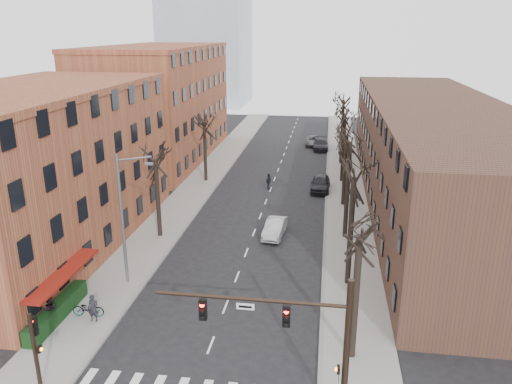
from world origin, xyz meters
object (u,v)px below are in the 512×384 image
at_px(parked_car_near, 320,183).
at_px(pedestrian_a, 93,308).
at_px(parked_car_mid, 321,144).
at_px(bicycle, 88,309).
at_px(silver_sedan, 275,228).

distance_m(parked_car_near, pedestrian_a, 30.12).
relative_size(parked_car_mid, pedestrian_a, 3.03).
distance_m(parked_car_mid, bicycle, 47.77).
relative_size(parked_car_near, parked_car_mid, 0.94).
bearing_deg(parked_car_near, silver_sedan, -103.33).
bearing_deg(pedestrian_a, bicycle, 136.75).
bearing_deg(pedestrian_a, parked_car_mid, 71.76).
bearing_deg(bicycle, parked_car_mid, -19.91).
xyz_separation_m(parked_car_near, parked_car_mid, (-0.40, 19.14, -0.08)).
height_order(silver_sedan, pedestrian_a, pedestrian_a).
bearing_deg(parked_car_mid, pedestrian_a, -106.34).
bearing_deg(parked_car_mid, parked_car_near, -90.48).
height_order(pedestrian_a, bicycle, pedestrian_a).
relative_size(parked_car_near, bicycle, 2.57).
xyz_separation_m(silver_sedan, pedestrian_a, (-9.09, -14.50, 0.30)).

